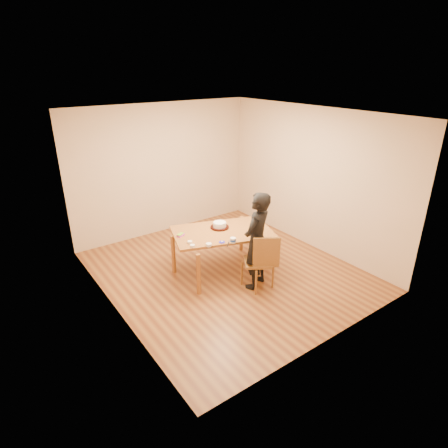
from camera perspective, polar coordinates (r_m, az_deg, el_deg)
room_shell at (r=6.39m, az=-1.44°, el=4.66°), size 4.00×4.50×2.70m
dining_table at (r=6.40m, az=-0.26°, el=-1.25°), size 1.89×1.47×0.04m
dining_chair at (r=6.07m, az=5.17°, el=-5.78°), size 0.58×0.58×0.04m
cake_plate at (r=6.52m, az=-0.67°, el=-0.49°), size 0.32×0.32×0.02m
cake at (r=6.50m, az=-0.67°, el=-0.09°), size 0.23×0.23×0.07m
frosting_dome at (r=6.48m, az=-0.67°, el=0.31°), size 0.22×0.22×0.03m
frosting_tub at (r=5.97m, az=1.38°, el=-2.48°), size 0.09×0.09×0.08m
frosting_lid at (r=5.99m, az=-0.31°, el=-2.78°), size 0.10×0.10×0.01m
frosting_dollop at (r=5.99m, az=-0.31°, el=-2.66°), size 0.04×0.04×0.02m
ramekin_green at (r=5.87m, az=-2.33°, el=-3.18°), size 0.09×0.09×0.04m
ramekin_yellow at (r=5.99m, az=-5.22°, el=-2.76°), size 0.08×0.08×0.04m
ramekin_multi at (r=5.87m, az=-4.81°, el=-3.33°), size 0.07×0.07×0.04m
candy_box_pink at (r=6.25m, az=-6.61°, el=-1.73°), size 0.16×0.12×0.02m
candy_box_green at (r=6.25m, az=-6.68°, el=-1.56°), size 0.13×0.10×0.02m
spatula at (r=5.92m, az=0.61°, el=-3.13°), size 0.11×0.11×0.01m
person at (r=5.93m, az=5.02°, el=-2.60°), size 0.69×0.59×1.61m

